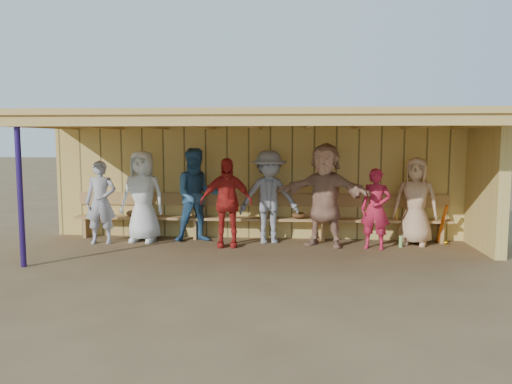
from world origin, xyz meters
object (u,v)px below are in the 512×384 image
player_d (226,202)px  player_h (416,201)px  player_f (325,195)px  player_a (101,202)px  player_b (143,196)px  player_c (197,195)px  player_g (376,209)px  player_e (269,197)px  bench (259,214)px

player_d → player_h: player_h is taller
player_d → player_f: (1.85, 0.19, 0.14)m
player_a → player_b: 0.80m
player_c → player_g: size_ratio=1.24×
player_g → player_h: bearing=43.1°
player_c → player_e: bearing=-18.5°
player_d → player_f: player_f is taller
player_a → player_c: player_c is taller
player_a → bench: 3.13m
player_a → player_c: 1.86m
player_f → bench: (-1.29, 0.56, -0.46)m
player_h → bench: 3.07m
player_d → player_g: (2.79, 0.02, -0.09)m
player_d → bench: size_ratio=0.22×
player_c → player_h: player_c is taller
player_c → player_h: size_ratio=1.10×
player_b → player_h: size_ratio=1.07×
player_b → player_f: (3.58, -0.15, 0.07)m
player_f → bench: player_f is taller
player_e → bench: (-0.22, 0.32, -0.38)m
player_b → player_h: (5.33, 0.10, -0.06)m
player_f → bench: 1.48m
player_a → player_e: player_e is taller
player_g → player_f: bearing=-173.7°
player_d → player_e: bearing=23.8°
player_c → player_e: (1.43, 0.00, -0.02)m
player_b → player_g: player_b is taller
player_a → player_c: (1.83, 0.33, 0.12)m
player_e → player_h: player_e is taller
player_a → bench: bearing=5.2°
player_d → player_e: (0.79, 0.42, 0.07)m
player_a → player_f: (4.33, 0.10, 0.17)m
player_c → player_a: bearing=171.5°
bench → player_a: bearing=-167.8°
player_e → player_f: 1.10m
player_f → bench: bearing=176.5°
player_b → player_c: bearing=9.7°
player_c → player_e: size_ratio=1.02×
player_c → player_b: bearing=165.5°
player_b → bench: size_ratio=0.24×
player_a → player_g: (5.26, -0.07, -0.06)m
player_b → player_c: player_c is taller
player_f → player_g: bearing=10.0°
player_b → player_e: (2.51, 0.08, -0.00)m
player_b → player_f: bearing=3.1°
player_g → bench: player_g is taller
player_c → player_g: player_c is taller
player_h → bench: player_h is taller
player_b → player_e: 2.51m
player_a → bench: size_ratio=0.21×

